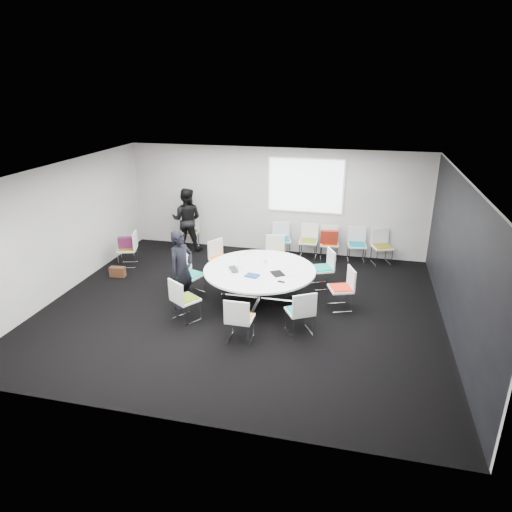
% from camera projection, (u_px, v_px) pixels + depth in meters
% --- Properties ---
extents(room_shell, '(8.08, 7.08, 2.88)m').
position_uv_depth(room_shell, '(246.00, 244.00, 8.95)').
color(room_shell, black).
rests_on(room_shell, ground).
extents(conference_table, '(2.33, 2.33, 0.73)m').
position_uv_depth(conference_table, '(260.00, 277.00, 9.54)').
color(conference_table, silver).
rests_on(conference_table, ground).
extents(projection_screen, '(1.90, 0.03, 1.35)m').
position_uv_depth(projection_screen, '(306.00, 186.00, 11.78)').
color(projection_screen, white).
rests_on(projection_screen, room_shell).
extents(chair_ring_a, '(0.58, 0.59, 0.88)m').
position_uv_depth(chair_ring_a, '(341.00, 296.00, 9.32)').
color(chair_ring_a, silver).
rests_on(chair_ring_a, ground).
extents(chair_ring_b, '(0.60, 0.60, 0.88)m').
position_uv_depth(chair_ring_b, '(322.00, 276.00, 10.30)').
color(chair_ring_b, silver).
rests_on(chair_ring_b, ground).
extents(chair_ring_c, '(0.54, 0.53, 0.88)m').
position_uv_depth(chair_ring_c, '(275.00, 261.00, 11.14)').
color(chair_ring_c, silver).
rests_on(chair_ring_c, ground).
extents(chair_ring_d, '(0.62, 0.62, 0.88)m').
position_uv_depth(chair_ring_d, '(221.00, 266.00, 10.86)').
color(chair_ring_d, silver).
rests_on(chair_ring_d, ground).
extents(chair_ring_e, '(0.59, 0.59, 0.88)m').
position_uv_depth(chair_ring_e, '(191.00, 282.00, 9.96)').
color(chair_ring_e, silver).
rests_on(chair_ring_e, ground).
extents(chair_ring_f, '(0.63, 0.63, 0.88)m').
position_uv_depth(chair_ring_f, '(186.00, 307.00, 8.86)').
color(chair_ring_f, silver).
rests_on(chair_ring_f, ground).
extents(chair_ring_g, '(0.46, 0.45, 0.88)m').
position_uv_depth(chair_ring_g, '(240.00, 327.00, 8.14)').
color(chair_ring_g, silver).
rests_on(chair_ring_g, ground).
extents(chair_ring_h, '(0.62, 0.62, 0.88)m').
position_uv_depth(chair_ring_h, '(300.00, 320.00, 8.40)').
color(chair_ring_h, silver).
rests_on(chair_ring_h, ground).
extents(chair_back_a, '(0.57, 0.56, 0.88)m').
position_uv_depth(chair_back_a, '(281.00, 246.00, 12.15)').
color(chair_back_a, silver).
rests_on(chair_back_a, ground).
extents(chair_back_b, '(0.46, 0.45, 0.88)m').
position_uv_depth(chair_back_b, '(308.00, 247.00, 12.04)').
color(chair_back_b, silver).
rests_on(chair_back_b, ground).
extents(chair_back_c, '(0.52, 0.50, 0.88)m').
position_uv_depth(chair_back_c, '(329.00, 249.00, 11.89)').
color(chair_back_c, silver).
rests_on(chair_back_c, ground).
extents(chair_back_d, '(0.51, 0.50, 0.88)m').
position_uv_depth(chair_back_d, '(356.00, 251.00, 11.77)').
color(chair_back_d, silver).
rests_on(chair_back_d, ground).
extents(chair_back_e, '(0.59, 0.58, 0.88)m').
position_uv_depth(chair_back_e, '(381.00, 253.00, 11.64)').
color(chair_back_e, silver).
rests_on(chair_back_e, ground).
extents(chair_spare_left, '(0.56, 0.57, 0.88)m').
position_uv_depth(chair_spare_left, '(129.00, 255.00, 11.49)').
color(chair_spare_left, silver).
rests_on(chair_spare_left, ground).
extents(chair_person_back, '(0.51, 0.50, 0.88)m').
position_uv_depth(chair_person_back, '(190.00, 238.00, 12.75)').
color(chair_person_back, silver).
rests_on(chair_person_back, ground).
extents(person_main, '(0.59, 0.71, 1.65)m').
position_uv_depth(person_main, '(182.00, 270.00, 9.20)').
color(person_main, black).
rests_on(person_main, ground).
extents(person_back, '(0.90, 0.74, 1.73)m').
position_uv_depth(person_back, '(187.00, 219.00, 12.39)').
color(person_back, black).
rests_on(person_back, ground).
extents(laptop, '(0.37, 0.42, 0.03)m').
position_uv_depth(laptop, '(236.00, 269.00, 9.44)').
color(laptop, '#333338').
rests_on(laptop, conference_table).
extents(laptop_lid, '(0.06, 0.30, 0.22)m').
position_uv_depth(laptop_lid, '(239.00, 261.00, 9.57)').
color(laptop_lid, silver).
rests_on(laptop_lid, conference_table).
extents(notebook_black, '(0.35, 0.37, 0.02)m').
position_uv_depth(notebook_black, '(278.00, 274.00, 9.23)').
color(notebook_black, black).
rests_on(notebook_black, conference_table).
extents(tablet_folio, '(0.30, 0.25, 0.03)m').
position_uv_depth(tablet_folio, '(252.00, 276.00, 9.13)').
color(tablet_folio, navy).
rests_on(tablet_folio, conference_table).
extents(papers_right, '(0.36, 0.36, 0.00)m').
position_uv_depth(papers_right, '(285.00, 266.00, 9.63)').
color(papers_right, silver).
rests_on(papers_right, conference_table).
extents(papers_front, '(0.35, 0.29, 0.00)m').
position_uv_depth(papers_front, '(286.00, 275.00, 9.20)').
color(papers_front, white).
rests_on(papers_front, conference_table).
extents(cup, '(0.08, 0.08, 0.09)m').
position_uv_depth(cup, '(265.00, 261.00, 9.78)').
color(cup, white).
rests_on(cup, conference_table).
extents(phone, '(0.15, 0.10, 0.01)m').
position_uv_depth(phone, '(281.00, 282.00, 8.87)').
color(phone, black).
rests_on(phone, conference_table).
extents(maroon_bag, '(0.42, 0.26, 0.28)m').
position_uv_depth(maroon_bag, '(127.00, 242.00, 11.36)').
color(maroon_bag, '#59173A').
rests_on(maroon_bag, chair_spare_left).
extents(brown_bag, '(0.38, 0.20, 0.24)m').
position_uv_depth(brown_bag, '(118.00, 272.00, 10.90)').
color(brown_bag, '#492817').
rests_on(brown_bag, ground).
extents(red_jacket, '(0.46, 0.22, 0.36)m').
position_uv_depth(red_jacket, '(329.00, 237.00, 11.53)').
color(red_jacket, maroon).
rests_on(red_jacket, chair_back_c).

